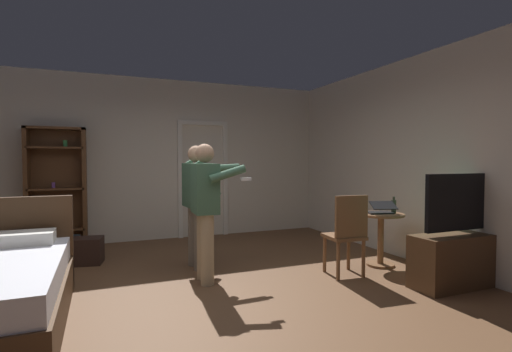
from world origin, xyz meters
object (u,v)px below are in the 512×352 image
(side_table, at_px, (381,231))
(suitcase_small, at_px, (81,251))
(tv_flatscreen, at_px, (461,253))
(laptop, at_px, (381,210))
(wooden_chair, at_px, (347,232))
(person_striped_shirt, at_px, (197,197))
(bottle_on_table, at_px, (394,206))
(bookshelf, at_px, (57,184))
(suitcase_dark, at_px, (57,250))
(person_blue_shirt, at_px, (206,203))

(side_table, xyz_separation_m, suitcase_small, (-3.70, 1.60, -0.29))
(tv_flatscreen, relative_size, laptop, 3.15)
(wooden_chair, relative_size, person_striped_shirt, 0.62)
(bottle_on_table, bearing_deg, tv_flatscreen, -81.80)
(tv_flatscreen, bearing_deg, wooden_chair, 141.58)
(tv_flatscreen, height_order, person_striped_shirt, person_striped_shirt)
(bookshelf, xyz_separation_m, suitcase_dark, (0.07, -0.91, -0.86))
(bottle_on_table, distance_m, person_blue_shirt, 2.49)
(bookshelf, height_order, suitcase_dark, bookshelf)
(tv_flatscreen, height_order, suitcase_small, tv_flatscreen)
(side_table, distance_m, laptop, 0.29)
(person_striped_shirt, bearing_deg, suitcase_dark, 151.43)
(laptop, distance_m, person_blue_shirt, 2.30)
(bookshelf, xyz_separation_m, bottle_on_table, (4.22, -2.77, -0.24))
(person_blue_shirt, distance_m, suitcase_small, 2.07)
(person_striped_shirt, bearing_deg, side_table, -20.26)
(bookshelf, bearing_deg, person_striped_shirt, -45.80)
(side_table, distance_m, person_striped_shirt, 2.47)
(laptop, distance_m, person_striped_shirt, 2.41)
(suitcase_dark, bearing_deg, person_blue_shirt, -32.79)
(bookshelf, height_order, tv_flatscreen, bookshelf)
(bottle_on_table, distance_m, wooden_chair, 0.89)
(tv_flatscreen, distance_m, person_blue_shirt, 2.92)
(wooden_chair, height_order, person_blue_shirt, person_blue_shirt)
(side_table, relative_size, suitcase_dark, 1.31)
(laptop, distance_m, bottle_on_table, 0.19)
(suitcase_dark, bearing_deg, side_table, -14.31)
(side_table, relative_size, laptop, 1.75)
(bookshelf, xyz_separation_m, tv_flatscreen, (4.35, -3.68, -0.66))
(tv_flatscreen, xyz_separation_m, suitcase_small, (-3.97, 2.59, -0.19))
(laptop, relative_size, person_blue_shirt, 0.25)
(tv_flatscreen, bearing_deg, bookshelf, 139.77)
(bookshelf, relative_size, person_blue_shirt, 1.21)
(wooden_chair, distance_m, suitcase_small, 3.53)
(laptop, height_order, person_striped_shirt, person_striped_shirt)
(person_blue_shirt, bearing_deg, bottle_on_table, -7.41)
(laptop, relative_size, person_striped_shirt, 0.25)
(suitcase_dark, bearing_deg, person_striped_shirt, -18.89)
(tv_flatscreen, bearing_deg, suitcase_small, 146.89)
(wooden_chair, xyz_separation_m, person_blue_shirt, (-1.62, 0.46, 0.37))
(tv_flatscreen, distance_m, bottle_on_table, 1.01)
(bookshelf, distance_m, bottle_on_table, 5.05)
(laptop, distance_m, suitcase_small, 4.05)
(side_table, xyz_separation_m, wooden_chair, (-0.70, -0.22, 0.08))
(tv_flatscreen, xyz_separation_m, bottle_on_table, (-0.13, 0.91, 0.42))
(wooden_chair, bearing_deg, laptop, 15.07)
(person_blue_shirt, bearing_deg, suitcase_small, 135.30)
(tv_flatscreen, height_order, person_blue_shirt, person_blue_shirt)
(bookshelf, xyz_separation_m, suitcase_small, (0.38, -1.09, -0.86))
(suitcase_small, bearing_deg, wooden_chair, -20.19)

